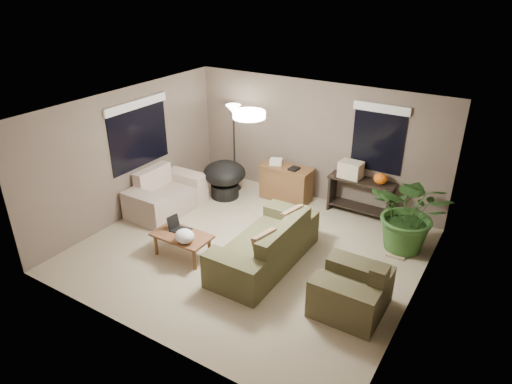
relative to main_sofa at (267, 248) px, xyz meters
The scene contains 20 objects.
room_shell 1.07m from the main_sofa, 157.72° to the left, with size 5.50×5.50×5.50m.
main_sofa is the anchor object (origin of this frame).
throw_pillows 0.44m from the main_sofa, ahead, with size 0.32×1.39×0.47m.
loveseat 2.78m from the main_sofa, 168.28° to the left, with size 0.90×1.60×0.85m.
armchair 1.65m from the main_sofa, 12.19° to the right, with size 0.95×1.00×0.85m.
coffee_table 1.45m from the main_sofa, 156.89° to the right, with size 1.00×0.55×0.42m.
laptop 1.58m from the main_sofa, 162.66° to the right, with size 0.39×0.28×0.24m.
plastic_bag 1.36m from the main_sofa, 147.58° to the right, with size 0.33×0.29×0.23m, color white.
desk 2.42m from the main_sofa, 110.97° to the left, with size 1.10×0.50×0.75m.
desk_papers 2.52m from the main_sofa, 114.43° to the left, with size 0.70×0.30×0.12m.
console_table 2.56m from the main_sofa, 74.16° to the left, with size 1.30×0.40×0.75m.
pumpkin 2.73m from the main_sofa, 66.92° to the left, with size 0.26×0.26×0.21m, color orange.
cardboard_box 2.57m from the main_sofa, 79.69° to the left, with size 0.43×0.32×0.32m, color beige.
papasan_chair 2.66m from the main_sofa, 140.46° to the left, with size 1.17×1.17×0.80m.
floor_lamp 3.27m from the main_sofa, 134.32° to the left, with size 0.32×0.32×1.91m.
ceiling_fixture 2.20m from the main_sofa, 157.72° to the left, with size 0.50×0.50×0.10m, color white.
houseplant 2.50m from the main_sofa, 41.48° to the left, with size 1.31×1.46×1.14m, color #2D5923.
cat_scratching_post 2.27m from the main_sofa, 38.35° to the left, with size 0.32×0.32×0.50m.
window_left 3.54m from the main_sofa, behind, with size 0.05×1.56×1.33m.
window_back 3.17m from the main_sofa, 72.26° to the left, with size 1.06×0.05×1.33m.
Camera 1 is at (3.64, -5.68, 4.41)m, focal length 32.00 mm.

